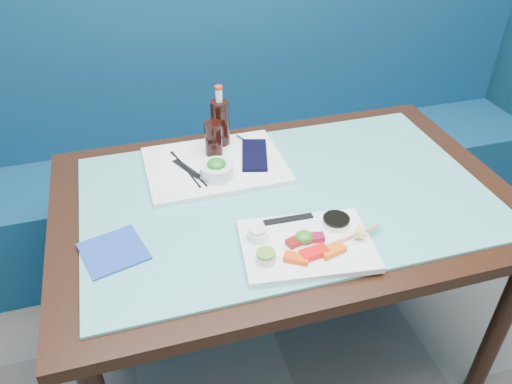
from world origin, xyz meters
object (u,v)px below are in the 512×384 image
object	(u,v)px
seaweed_bowl	(217,170)
cola_bottle_body	(220,125)
dining_table	(285,217)
sashimi_plate	(307,245)
blue_napkin	(114,251)
serving_tray	(215,165)
booth_bench	(226,158)
cola_glass	(214,139)

from	to	relation	value
seaweed_bowl	cola_bottle_body	distance (m)	0.21
dining_table	seaweed_bowl	distance (m)	0.26
sashimi_plate	blue_napkin	distance (m)	0.51
serving_tray	cola_bottle_body	bearing A→B (deg)	67.39
dining_table	sashimi_plate	size ratio (longest dim) A/B	4.06
sashimi_plate	blue_napkin	bearing A→B (deg)	172.75
booth_bench	cola_glass	distance (m)	0.76
sashimi_plate	serving_tray	world-z (taller)	sashimi_plate
seaweed_bowl	cola_glass	size ratio (longest dim) A/B	0.88
cola_glass	serving_tray	bearing A→B (deg)	-100.30
booth_bench	blue_napkin	bearing A→B (deg)	-118.56
booth_bench	cola_bottle_body	world-z (taller)	booth_bench
booth_bench	serving_tray	bearing A→B (deg)	-105.51
booth_bench	cola_glass	xyz separation A→B (m)	(-0.17, -0.58, 0.46)
serving_tray	blue_napkin	world-z (taller)	serving_tray
cola_glass	dining_table	bearing A→B (deg)	-57.13
seaweed_bowl	booth_bench	bearing A→B (deg)	75.30
sashimi_plate	dining_table	bearing A→B (deg)	90.81
cola_glass	cola_bottle_body	world-z (taller)	cola_bottle_body
seaweed_bowl	blue_napkin	xyz separation A→B (m)	(-0.34, -0.25, -0.03)
cola_glass	cola_bottle_body	bearing A→B (deg)	58.95
blue_napkin	cola_bottle_body	bearing A→B (deg)	48.26
seaweed_bowl	cola_glass	xyz separation A→B (m)	(0.02, 0.13, 0.04)
dining_table	serving_tray	world-z (taller)	serving_tray
serving_tray	seaweed_bowl	world-z (taller)	seaweed_bowl
dining_table	seaweed_bowl	bearing A→B (deg)	145.58
dining_table	cola_glass	distance (m)	0.35
serving_tray	cola_bottle_body	distance (m)	0.15
sashimi_plate	blue_napkin	world-z (taller)	sashimi_plate
sashimi_plate	cola_bottle_body	world-z (taller)	cola_bottle_body
cola_glass	blue_napkin	bearing A→B (deg)	-133.26
cola_bottle_body	blue_napkin	bearing A→B (deg)	-131.74
booth_bench	sashimi_plate	bearing A→B (deg)	-91.44
serving_tray	cola_bottle_body	size ratio (longest dim) A/B	2.52
dining_table	sashimi_plate	bearing A→B (deg)	-96.33
seaweed_bowl	cola_bottle_body	world-z (taller)	cola_bottle_body
dining_table	blue_napkin	xyz separation A→B (m)	(-0.52, -0.12, 0.09)
sashimi_plate	seaweed_bowl	xyz separation A→B (m)	(-0.16, 0.37, 0.03)
seaweed_bowl	cola_bottle_body	size ratio (longest dim) A/B	0.60
seaweed_bowl	blue_napkin	world-z (taller)	seaweed_bowl
dining_table	serving_tray	size ratio (longest dim) A/B	3.14
dining_table	serving_tray	bearing A→B (deg)	131.04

